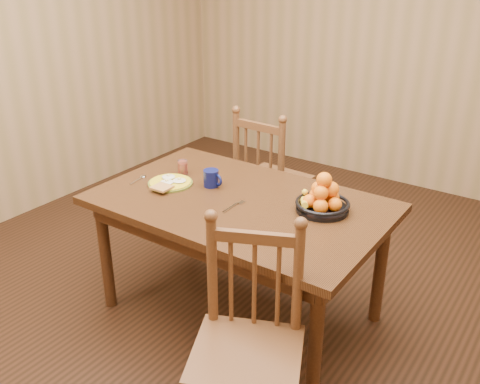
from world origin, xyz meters
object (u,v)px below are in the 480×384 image
Objects in this scene: coffee_mug at (212,178)px; chair_near at (248,345)px; chair_far at (270,179)px; fruit_bowl at (322,200)px; dining_table at (240,214)px; breakfast_plate at (170,183)px.

chair_near is at bearing -44.58° from coffee_mug.
chair_far is 1.09m from fruit_bowl.
chair_near is at bearing -52.87° from dining_table.
dining_table is 11.98× the size of coffee_mug.
chair_near is 3.49× the size of breakfast_plate.
chair_far reaches higher than coffee_mug.
chair_near is at bearing -32.91° from breakfast_plate.
coffee_mug reaches higher than dining_table.
fruit_bowl reaches higher than dining_table.
chair_far is at bearing 81.80° from breakfast_plate.
chair_near is (0.86, -1.56, -0.00)m from chair_far.
coffee_mug is 0.68m from fruit_bowl.
dining_table is 5.55× the size of breakfast_plate.
coffee_mug is at bearing 29.22° from breakfast_plate.
chair_far is 3.50× the size of fruit_bowl.
breakfast_plate is (-0.13, -0.91, 0.27)m from chair_far.
chair_near is at bearing 120.86° from chair_far.
chair_near is at bearing -83.17° from fruit_bowl.
chair_far reaches higher than chair_near.
breakfast_plate is at bearing 83.67° from chair_far.
chair_far is at bearing 111.18° from dining_table.
fruit_bowl is (0.89, 0.20, 0.05)m from breakfast_plate.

